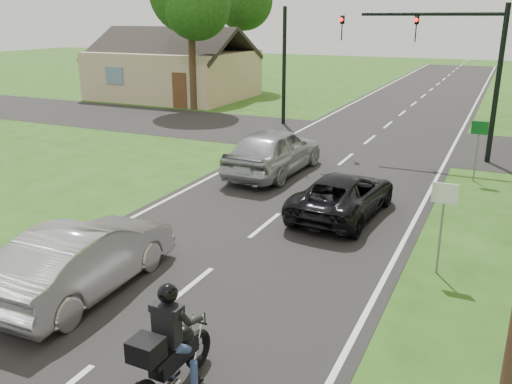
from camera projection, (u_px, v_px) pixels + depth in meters
ground at (188, 288)px, 11.56m from camera, size 140.00×140.00×0.00m
road at (331, 172)px, 20.17m from camera, size 8.00×100.00×0.01m
cross_road at (370, 140)px, 25.34m from camera, size 60.00×7.00×0.01m
motorcycle_rider at (168, 354)px, 8.05m from camera, size 0.62×2.20×1.89m
dark_suv at (343, 195)px, 15.59m from camera, size 2.33×4.56×1.23m
silver_sedan at (85, 258)px, 11.21m from camera, size 1.75×4.61×1.50m
silver_suv at (274, 151)px, 19.63m from camera, size 2.26×5.18×1.74m
traffic_signal at (449, 54)px, 20.99m from camera, size 6.38×0.44×6.00m
signal_pole_far at (284, 67)px, 28.23m from camera, size 0.20×0.20×6.00m
sign_white at (444, 206)px, 11.74m from camera, size 0.55×0.07×2.12m
sign_green at (479, 136)px, 18.55m from camera, size 0.55×0.07×2.12m
house at (174, 72)px, 38.12m from camera, size 10.20×8.00×4.84m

